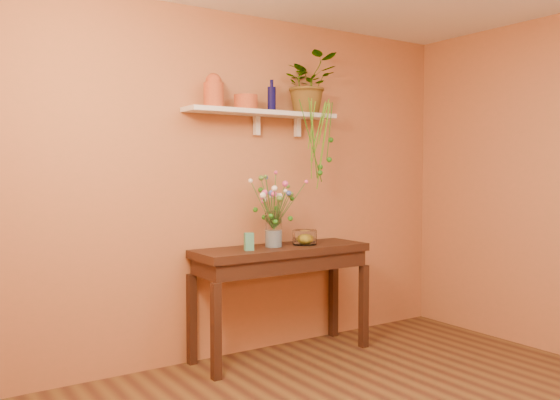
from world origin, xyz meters
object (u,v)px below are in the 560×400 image
blue_bottle (272,98)px  spider_plant (308,84)px  bouquet (274,198)px  glass_vase (274,232)px  terracotta_jug (214,91)px  sideboard (282,262)px  glass_bowl (305,238)px

blue_bottle → spider_plant: 0.39m
blue_bottle → bouquet: size_ratio=0.54×
spider_plant → glass_vase: 1.27m
bouquet → blue_bottle: bearing=64.4°
terracotta_jug → blue_bottle: 0.52m
sideboard → glass_bowl: size_ratio=7.35×
glass_vase → glass_bowl: glass_vase is taller
spider_plant → glass_vase: bearing=-165.6°
glass_bowl → terracotta_jug: bearing=172.5°
blue_bottle → glass_bowl: (0.24, -0.12, -1.11)m
sideboard → bouquet: bouquet is taller
sideboard → blue_bottle: (-0.02, 0.11, 1.29)m
glass_bowl → spider_plant: bearing=45.4°
sideboard → spider_plant: size_ratio=2.91×
blue_bottle → glass_vase: size_ratio=0.89×
sideboard → glass_bowl: glass_bowl is taller
blue_bottle → bouquet: blue_bottle is taller
bouquet → glass_bowl: bouquet is taller
sideboard → blue_bottle: blue_bottle is taller
sideboard → glass_bowl: 0.28m
spider_plant → glass_bowl: spider_plant is taller
terracotta_jug → spider_plant: bearing=1.6°
glass_vase → bouquet: bouquet is taller
blue_bottle → glass_vase: (-0.05, -0.10, -1.05)m
terracotta_jug → spider_plant: spider_plant is taller
glass_vase → glass_bowl: size_ratio=1.43×
spider_plant → bouquet: (-0.42, -0.12, -0.93)m
sideboard → blue_bottle: size_ratio=5.79×
sideboard → spider_plant: bearing=19.0°
spider_plant → blue_bottle: bearing=-178.6°
sideboard → terracotta_jug: 1.43m
bouquet → terracotta_jug: bearing=168.6°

